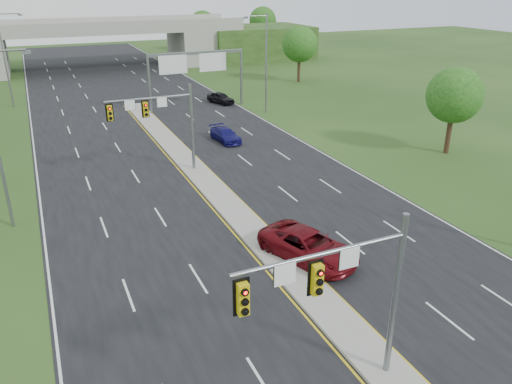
{
  "coord_description": "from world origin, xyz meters",
  "views": [
    {
      "loc": [
        -10.96,
        -11.92,
        14.39
      ],
      "look_at": [
        -0.11,
        12.35,
        3.0
      ],
      "focal_mm": 35.0,
      "sensor_mm": 36.0,
      "label": 1
    }
  ],
  "objects_px": {
    "signal_mast_near": "(347,286)",
    "car_far_b": "(225,135)",
    "sign_gantry": "(195,64)",
    "car_far_a": "(309,246)",
    "overpass": "(96,47)",
    "signal_mast_far": "(163,117)",
    "car_far_c": "(221,98)"
  },
  "relations": [
    {
      "from": "signal_mast_near",
      "to": "car_far_b",
      "type": "distance_m",
      "value": 32.42
    },
    {
      "from": "car_far_b",
      "to": "sign_gantry",
      "type": "bearing_deg",
      "value": 78.26
    },
    {
      "from": "signal_mast_near",
      "to": "car_far_a",
      "type": "relative_size",
      "value": 1.18
    },
    {
      "from": "signal_mast_near",
      "to": "overpass",
      "type": "height_order",
      "value": "overpass"
    },
    {
      "from": "sign_gantry",
      "to": "overpass",
      "type": "distance_m",
      "value": 35.75
    },
    {
      "from": "car_far_b",
      "to": "signal_mast_near",
      "type": "bearing_deg",
      "value": -108.46
    },
    {
      "from": "sign_gantry",
      "to": "car_far_b",
      "type": "distance_m",
      "value": 14.52
    },
    {
      "from": "sign_gantry",
      "to": "overpass",
      "type": "height_order",
      "value": "overpass"
    },
    {
      "from": "overpass",
      "to": "car_far_b",
      "type": "bearing_deg",
      "value": -84.01
    },
    {
      "from": "overpass",
      "to": "car_far_b",
      "type": "xyz_separation_m",
      "value": [
        5.11,
        -48.77,
        -2.9
      ]
    },
    {
      "from": "signal_mast_far",
      "to": "sign_gantry",
      "type": "bearing_deg",
      "value": 65.89
    },
    {
      "from": "car_far_b",
      "to": "overpass",
      "type": "bearing_deg",
      "value": 90.79
    },
    {
      "from": "sign_gantry",
      "to": "car_far_a",
      "type": "height_order",
      "value": "sign_gantry"
    },
    {
      "from": "signal_mast_near",
      "to": "car_far_b",
      "type": "relative_size",
      "value": 1.61
    },
    {
      "from": "signal_mast_far",
      "to": "car_far_a",
      "type": "relative_size",
      "value": 1.18
    },
    {
      "from": "signal_mast_far",
      "to": "overpass",
      "type": "relative_size",
      "value": 0.09
    },
    {
      "from": "car_far_a",
      "to": "signal_mast_far",
      "type": "bearing_deg",
      "value": 83.72
    },
    {
      "from": "signal_mast_far",
      "to": "car_far_a",
      "type": "xyz_separation_m",
      "value": [
        3.76,
        -16.06,
        -3.88
      ]
    },
    {
      "from": "signal_mast_near",
      "to": "sign_gantry",
      "type": "relative_size",
      "value": 0.6
    },
    {
      "from": "overpass",
      "to": "car_far_b",
      "type": "relative_size",
      "value": 18.44
    },
    {
      "from": "signal_mast_near",
      "to": "signal_mast_far",
      "type": "bearing_deg",
      "value": 90.0
    },
    {
      "from": "car_far_a",
      "to": "car_far_c",
      "type": "xyz_separation_m",
      "value": [
        8.73,
        37.5,
        -0.14
      ]
    },
    {
      "from": "overpass",
      "to": "car_far_a",
      "type": "bearing_deg",
      "value": -88.79
    },
    {
      "from": "sign_gantry",
      "to": "car_far_a",
      "type": "xyz_separation_m",
      "value": [
        -5.18,
        -36.05,
        -4.4
      ]
    },
    {
      "from": "overpass",
      "to": "car_far_b",
      "type": "distance_m",
      "value": 49.12
    },
    {
      "from": "signal_mast_far",
      "to": "car_far_b",
      "type": "distance_m",
      "value": 10.53
    },
    {
      "from": "car_far_b",
      "to": "car_far_c",
      "type": "height_order",
      "value": "car_far_c"
    },
    {
      "from": "sign_gantry",
      "to": "car_far_a",
      "type": "distance_m",
      "value": 36.69
    },
    {
      "from": "signal_mast_near",
      "to": "car_far_c",
      "type": "height_order",
      "value": "signal_mast_near"
    },
    {
      "from": "car_far_a",
      "to": "car_far_c",
      "type": "relative_size",
      "value": 1.48
    },
    {
      "from": "signal_mast_far",
      "to": "car_far_c",
      "type": "relative_size",
      "value": 1.74
    },
    {
      "from": "car_far_b",
      "to": "car_far_c",
      "type": "bearing_deg",
      "value": 66.12
    }
  ]
}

